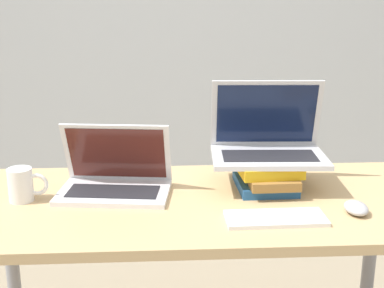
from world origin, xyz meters
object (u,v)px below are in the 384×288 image
at_px(mouse, 356,208).
at_px(wireless_keyboard, 276,218).
at_px(mug, 22,185).
at_px(laptop_left, 115,179).
at_px(book_stack, 266,174).
at_px(laptop_on_books, 268,142).

bearing_deg(mouse, wireless_keyboard, -171.43).
bearing_deg(mug, laptop_left, 11.07).
height_order(laptop_left, book_stack, laptop_left).
bearing_deg(laptop_left, mug, -168.93).
relative_size(laptop_left, book_stack, 1.41).
distance_m(laptop_left, wireless_keyboard, 0.53).
relative_size(mouse, mug, 0.78).
distance_m(laptop_left, book_stack, 0.49).
bearing_deg(book_stack, laptop_left, -178.26).
bearing_deg(laptop_on_books, laptop_left, -174.03).
relative_size(book_stack, mug, 2.14).
bearing_deg(mug, wireless_keyboard, -14.14).
bearing_deg(wireless_keyboard, laptop_on_books, 84.38).
relative_size(book_stack, mouse, 2.72).
height_order(laptop_on_books, mug, laptop_on_books).
bearing_deg(wireless_keyboard, mouse, 8.57).
bearing_deg(wireless_keyboard, mug, 165.86).
bearing_deg(mug, mouse, -8.69).
relative_size(book_stack, laptop_on_books, 0.69).
bearing_deg(mouse, book_stack, 135.14).
xyz_separation_m(laptop_left, wireless_keyboard, (0.47, -0.24, -0.04)).
distance_m(mouse, mug, 1.01).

